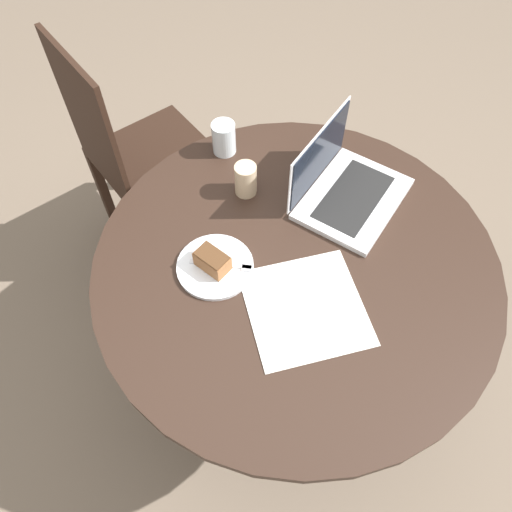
# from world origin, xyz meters

# --- Properties ---
(ground_plane) EXTENTS (12.00, 12.00, 0.00)m
(ground_plane) POSITION_xyz_m (0.00, 0.00, 0.00)
(ground_plane) COLOR #6B5B4C
(dining_table) EXTENTS (1.13, 1.13, 0.72)m
(dining_table) POSITION_xyz_m (0.00, 0.00, 0.58)
(dining_table) COLOR black
(dining_table) RESTS_ON ground_plane
(chair) EXTENTS (0.45, 0.45, 1.00)m
(chair) POSITION_xyz_m (-0.81, -0.15, 0.51)
(chair) COLOR black
(chair) RESTS_ON ground_plane
(paper_document) EXTENTS (0.38, 0.37, 0.00)m
(paper_document) POSITION_xyz_m (0.13, -0.07, 0.72)
(paper_document) COLOR white
(paper_document) RESTS_ON dining_table
(plate) EXTENTS (0.21, 0.21, 0.01)m
(plate) POSITION_xyz_m (-0.10, -0.20, 0.72)
(plate) COLOR silver
(plate) RESTS_ON dining_table
(cake_slice) EXTENTS (0.10, 0.08, 0.05)m
(cake_slice) POSITION_xyz_m (-0.10, -0.21, 0.75)
(cake_slice) COLOR brown
(cake_slice) RESTS_ON plate
(fork) EXTENTS (0.13, 0.14, 0.00)m
(fork) POSITION_xyz_m (-0.08, -0.17, 0.73)
(fork) COLOR silver
(fork) RESTS_ON plate
(coffee_glass) EXTENTS (0.07, 0.07, 0.10)m
(coffee_glass) POSITION_xyz_m (-0.29, 0.02, 0.77)
(coffee_glass) COLOR #C6AD89
(coffee_glass) RESTS_ON dining_table
(water_glass) EXTENTS (0.07, 0.07, 0.11)m
(water_glass) POSITION_xyz_m (-0.48, 0.05, 0.77)
(water_glass) COLOR silver
(water_glass) RESTS_ON dining_table
(laptop) EXTENTS (0.37, 0.41, 0.22)m
(laptop) POSITION_xyz_m (-0.11, 0.25, 0.75)
(laptop) COLOR silver
(laptop) RESTS_ON dining_table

